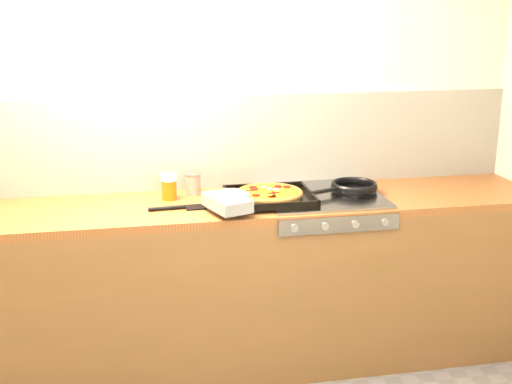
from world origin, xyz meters
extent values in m
plane|color=beige|center=(0.00, 1.40, 1.25)|extent=(3.20, 0.00, 3.20)
cube|color=white|center=(0.00, 1.39, 1.15)|extent=(3.20, 0.02, 0.50)
cube|color=brown|center=(0.00, 1.10, 0.43)|extent=(3.20, 0.60, 0.86)
cube|color=brown|center=(0.00, 1.10, 0.88)|extent=(3.20, 0.60, 0.04)
cube|color=gray|center=(0.45, 0.80, 0.85)|extent=(0.60, 0.03, 0.08)
cylinder|color=#A5A5AA|center=(0.23, 0.78, 0.85)|extent=(0.04, 0.02, 0.04)
cylinder|color=#A5A5AA|center=(0.38, 0.78, 0.85)|extent=(0.04, 0.02, 0.04)
cylinder|color=#A5A5AA|center=(0.53, 0.78, 0.85)|extent=(0.04, 0.02, 0.04)
cylinder|color=#A5A5AA|center=(0.67, 0.78, 0.85)|extent=(0.04, 0.02, 0.04)
cube|color=gray|center=(0.45, 1.10, 0.91)|extent=(0.60, 0.56, 0.02)
cube|color=black|center=(0.16, 1.05, 0.92)|extent=(0.44, 0.38, 0.01)
cube|color=black|center=(0.17, 1.23, 0.94)|extent=(0.43, 0.02, 0.02)
cube|color=black|center=(0.16, 0.87, 0.94)|extent=(0.43, 0.02, 0.02)
cube|color=black|center=(0.37, 1.05, 0.94)|extent=(0.02, 0.38, 0.02)
cube|color=black|center=(-0.04, 1.06, 0.94)|extent=(0.02, 0.38, 0.02)
cylinder|color=#905B29|center=(0.16, 1.05, 0.94)|extent=(0.33, 0.33, 0.02)
torus|color=#905B29|center=(0.16, 1.05, 0.95)|extent=(0.34, 0.34, 0.03)
cylinder|color=orange|center=(0.16, 1.05, 0.95)|extent=(0.29, 0.29, 0.01)
cylinder|color=maroon|center=(0.19, 1.04, 0.96)|extent=(0.04, 0.04, 0.01)
cylinder|color=maroon|center=(0.10, 1.14, 0.96)|extent=(0.04, 0.04, 0.01)
cylinder|color=maroon|center=(0.16, 0.96, 0.96)|extent=(0.04, 0.04, 0.01)
cylinder|color=maroon|center=(0.06, 1.07, 0.96)|extent=(0.04, 0.04, 0.01)
cylinder|color=maroon|center=(0.23, 1.13, 0.96)|extent=(0.04, 0.04, 0.01)
cylinder|color=maroon|center=(0.18, 1.10, 0.96)|extent=(0.04, 0.04, 0.01)
cylinder|color=maroon|center=(0.08, 0.99, 0.96)|extent=(0.04, 0.04, 0.01)
cylinder|color=maroon|center=(0.27, 1.11, 0.96)|extent=(0.04, 0.04, 0.01)
cylinder|color=maroon|center=(0.16, 0.96, 0.96)|extent=(0.04, 0.04, 0.01)
cylinder|color=maroon|center=(0.16, 1.00, 0.96)|extent=(0.04, 0.04, 0.01)
cylinder|color=maroon|center=(0.10, 1.10, 0.96)|extent=(0.04, 0.04, 0.01)
ellipsoid|color=gold|center=(0.08, 1.04, 0.96)|extent=(0.03, 0.02, 0.01)
ellipsoid|color=gold|center=(0.06, 1.05, 0.96)|extent=(0.03, 0.02, 0.01)
ellipsoid|color=gold|center=(0.15, 1.10, 0.96)|extent=(0.03, 0.02, 0.01)
ellipsoid|color=gold|center=(0.15, 1.15, 0.96)|extent=(0.03, 0.02, 0.01)
ellipsoid|color=gold|center=(0.15, 0.97, 0.96)|extent=(0.03, 0.02, 0.01)
ellipsoid|color=gold|center=(0.20, 1.03, 0.96)|extent=(0.03, 0.02, 0.01)
ellipsoid|color=gold|center=(0.19, 1.05, 0.96)|extent=(0.03, 0.02, 0.01)
ellipsoid|color=gold|center=(0.08, 1.03, 0.96)|extent=(0.03, 0.02, 0.01)
ellipsoid|color=gold|center=(0.17, 1.13, 0.96)|extent=(0.03, 0.02, 0.01)
ellipsoid|color=silver|center=(0.15, 1.14, 0.96)|extent=(0.03, 0.03, 0.01)
ellipsoid|color=silver|center=(0.18, 1.10, 0.96)|extent=(0.03, 0.03, 0.01)
ellipsoid|color=silver|center=(0.20, 1.08, 0.96)|extent=(0.03, 0.03, 0.01)
cube|color=black|center=(-0.08, 0.90, 0.96)|extent=(0.23, 0.29, 0.06)
ellipsoid|color=black|center=(-0.03, 1.02, 0.96)|extent=(0.15, 0.15, 0.06)
cylinder|color=black|center=(0.01, 0.93, 0.96)|extent=(0.10, 0.12, 0.06)
cylinder|color=black|center=(0.63, 1.12, 0.92)|extent=(0.29, 0.29, 0.01)
torus|color=black|center=(0.63, 1.12, 0.94)|extent=(0.32, 0.32, 0.03)
cube|color=black|center=(0.45, 1.05, 0.95)|extent=(0.17, 0.08, 0.02)
cylinder|color=#98130C|center=(-0.20, 1.27, 0.96)|extent=(0.09, 0.09, 0.10)
cylinder|color=#B2B2B7|center=(-0.20, 1.27, 1.01)|extent=(0.09, 0.09, 0.01)
cylinder|color=#B2B2B7|center=(-0.20, 1.27, 0.90)|extent=(0.09, 0.09, 0.01)
cylinder|color=#E0570D|center=(-0.33, 1.20, 0.95)|extent=(0.09, 0.09, 0.10)
cylinder|color=silver|center=(-0.33, 1.20, 1.02)|extent=(0.09, 0.09, 0.03)
cylinder|color=#9F7443|center=(0.19, 1.23, 0.91)|extent=(0.25, 0.10, 0.02)
ellipsoid|color=#9F7443|center=(0.33, 1.28, 0.91)|extent=(0.07, 0.05, 0.02)
cube|color=black|center=(-0.21, 1.03, 0.90)|extent=(0.11, 0.09, 0.01)
cylinder|color=black|center=(-0.35, 1.02, 0.91)|extent=(0.18, 0.03, 0.02)
camera|label=1|loc=(-0.49, -1.97, 1.83)|focal=45.00mm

